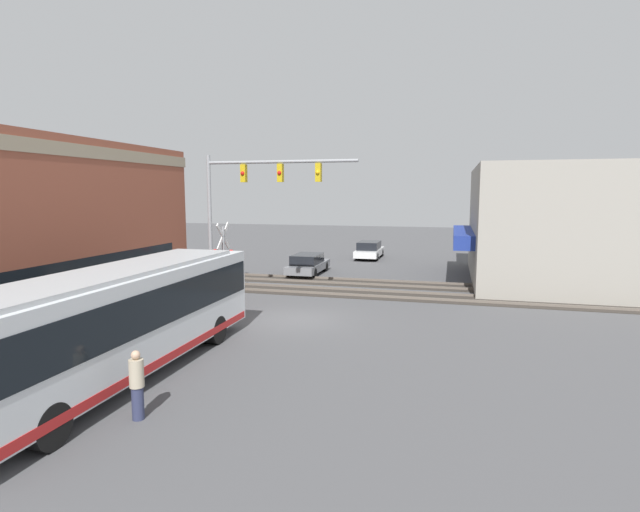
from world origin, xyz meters
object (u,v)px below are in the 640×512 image
at_px(city_bus, 122,317).
at_px(parked_car_grey, 308,265).
at_px(pedestrian_near_bus, 137,385).
at_px(parked_car_white, 369,250).
at_px(crossing_signal, 223,252).

relative_size(city_bus, parked_car_grey, 2.46).
bearing_deg(parked_car_grey, pedestrian_near_bus, -174.50).
height_order(parked_car_grey, parked_car_white, parked_car_white).
relative_size(city_bus, crossing_signal, 3.04).
distance_m(crossing_signal, pedestrian_near_bus, 14.26).
xyz_separation_m(city_bus, parked_car_grey, (18.99, -0.00, -1.12)).
relative_size(crossing_signal, pedestrian_near_bus, 2.28).
distance_m(crossing_signal, parked_car_grey, 8.26).
xyz_separation_m(city_bus, crossing_signal, (11.22, 2.24, 0.54)).
relative_size(crossing_signal, parked_car_white, 0.81).
relative_size(crossing_signal, parked_car_grey, 0.81).
xyz_separation_m(crossing_signal, pedestrian_near_bus, (-13.52, -4.29, -1.44)).
bearing_deg(parked_car_grey, crossing_signal, 163.93).
xyz_separation_m(crossing_signal, parked_car_white, (16.71, -4.84, -1.64)).
distance_m(city_bus, pedestrian_near_bus, 3.21).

